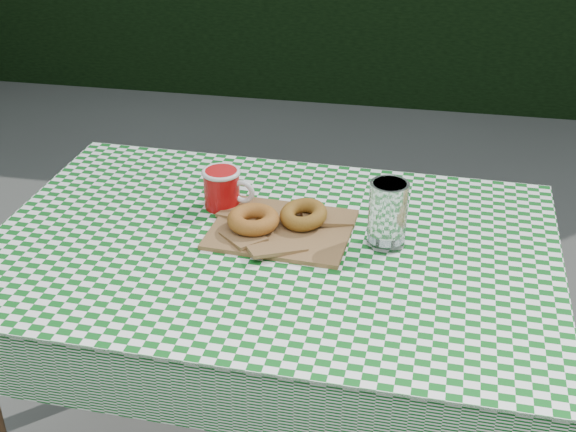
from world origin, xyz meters
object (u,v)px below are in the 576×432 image
at_px(table, 273,381).
at_px(paper_bag, 282,228).
at_px(drinking_glass, 388,215).
at_px(coffee_mug, 222,189).

xyz_separation_m(table, paper_bag, (0.01, 0.05, 0.39)).
bearing_deg(paper_bag, drinking_glass, -3.24).
xyz_separation_m(paper_bag, coffee_mug, (-0.15, 0.09, 0.04)).
xyz_separation_m(paper_bag, drinking_glass, (0.22, -0.01, 0.06)).
xyz_separation_m(table, drinking_glass, (0.24, 0.04, 0.45)).
height_order(paper_bag, drinking_glass, drinking_glass).
bearing_deg(paper_bag, coffee_mug, 151.10).
xyz_separation_m(coffee_mug, drinking_glass, (0.38, -0.10, 0.03)).
xyz_separation_m(table, coffee_mug, (-0.14, 0.14, 0.43)).
bearing_deg(table, drinking_glass, 10.91).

